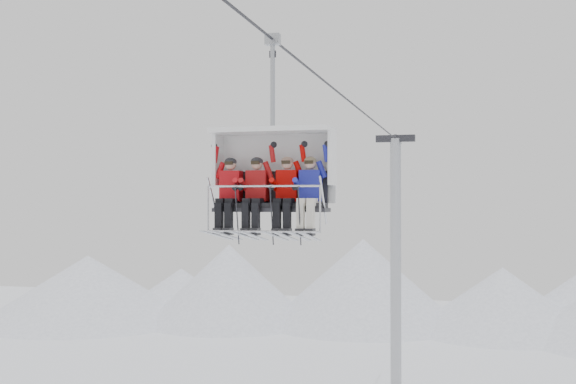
% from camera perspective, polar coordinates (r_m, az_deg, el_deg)
% --- Properties ---
extents(ridgeline, '(72.00, 21.00, 7.00)m').
position_cam_1_polar(ridgeline, '(57.93, 9.05, -7.94)').
color(ridgeline, white).
rests_on(ridgeline, ground).
extents(lift_tower_right, '(2.00, 1.80, 13.48)m').
position_cam_1_polar(lift_tower_right, '(37.62, 8.51, -7.29)').
color(lift_tower_right, '#A4A6AB').
rests_on(lift_tower_right, ground).
extents(haul_cable, '(0.06, 50.00, 0.06)m').
position_cam_1_polar(haul_cable, '(16.02, -0.00, 11.02)').
color(haul_cable, '#2B2B30').
rests_on(haul_cable, lift_tower_left).
extents(chairlift_carrier, '(2.45, 1.17, 3.98)m').
position_cam_1_polar(chairlift_carrier, '(14.63, -1.09, 1.84)').
color(chairlift_carrier, black).
rests_on(chairlift_carrier, haul_cable).
extents(skier_far_left, '(0.42, 1.69, 1.67)m').
position_cam_1_polar(skier_far_left, '(14.58, -4.66, 0.01)').
color(skier_far_left, red).
rests_on(skier_far_left, chairlift_carrier).
extents(skier_center_left, '(0.42, 1.69, 1.67)m').
position_cam_1_polar(skier_center_left, '(14.41, -2.57, 0.02)').
color(skier_center_left, '#AC1214').
rests_on(skier_center_left, chairlift_carrier).
extents(skier_center_right, '(0.42, 1.69, 1.67)m').
position_cam_1_polar(skier_center_right, '(14.23, -0.14, 0.03)').
color(skier_center_right, '#C00602').
rests_on(skier_center_right, chairlift_carrier).
extents(skier_far_right, '(0.42, 1.69, 1.66)m').
position_cam_1_polar(skier_far_right, '(14.12, 1.69, 0.03)').
color(skier_far_right, '#2126A6').
rests_on(skier_far_right, chairlift_carrier).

